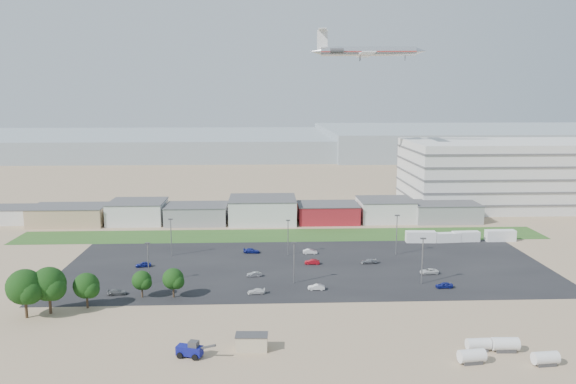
{
  "coord_description": "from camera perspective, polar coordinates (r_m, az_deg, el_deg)",
  "views": [
    {
      "loc": [
        -5.35,
        -114.56,
        42.22
      ],
      "look_at": [
        0.49,
        22.0,
        18.61
      ],
      "focal_mm": 35.0,
      "sensor_mm": 36.0,
      "label": 1
    }
  ],
  "objects": [
    {
      "name": "storage_tank_nw",
      "position": [
        102.25,
        18.78,
        -14.41
      ],
      "size": [
        4.03,
        2.15,
        2.37
      ],
      "primitive_type": null,
      "rotation": [
        0.0,
        0.0,
        0.05
      ],
      "color": "silver",
      "rests_on": "ground"
    },
    {
      "name": "parked_car_11",
      "position": [
        152.27,
        2.26,
        -6.06
      ],
      "size": [
        3.9,
        1.5,
        1.27
      ],
      "primitive_type": "imported",
      "rotation": [
        0.0,
        0.0,
        1.53
      ],
      "color": "silver",
      "rests_on": "ground"
    },
    {
      "name": "parking_lot",
      "position": [
        141.41,
        1.88,
        -7.58
      ],
      "size": [
        120.0,
        50.0,
        0.01
      ],
      "primitive_type": "cube",
      "color": "black",
      "rests_on": "ground"
    },
    {
      "name": "hills_backdrop",
      "position": [
        433.59,
        3.58,
        4.79
      ],
      "size": [
        700.0,
        200.0,
        9.0
      ],
      "primitive_type": null,
      "color": "gray",
      "rests_on": "ground"
    },
    {
      "name": "parked_car_12",
      "position": [
        145.13,
        8.2,
        -6.97
      ],
      "size": [
        4.16,
        1.85,
        1.19
      ],
      "primitive_type": "imported",
      "rotation": [
        0.0,
        0.0,
        -1.52
      ],
      "color": "#A5A5AA",
      "rests_on": "ground"
    },
    {
      "name": "box_trailer_b",
      "position": [
        170.37,
        15.91,
        -4.46
      ],
      "size": [
        7.47,
        2.89,
        2.74
      ],
      "primitive_type": null,
      "rotation": [
        0.0,
        0.0,
        0.08
      ],
      "color": "silver",
      "rests_on": "ground"
    },
    {
      "name": "building_row",
      "position": [
        189.82,
        -5.92,
        -1.87
      ],
      "size": [
        170.0,
        20.0,
        8.0
      ],
      "primitive_type": null,
      "color": "silver",
      "rests_on": "ground"
    },
    {
      "name": "grass_strip",
      "position": [
        171.91,
        -0.59,
        -4.42
      ],
      "size": [
        160.0,
        16.0,
        0.02
      ],
      "primitive_type": "cube",
      "color": "#2E5921",
      "rests_on": "ground"
    },
    {
      "name": "tree_left",
      "position": [
        120.05,
        -23.12,
        -8.92
      ],
      "size": [
        7.09,
        7.09,
        10.63
      ],
      "primitive_type": null,
      "color": "black",
      "rests_on": "ground"
    },
    {
      "name": "parked_car_4",
      "position": [
        133.87,
        -3.46,
        -8.35
      ],
      "size": [
        3.55,
        1.53,
        1.14
      ],
      "primitive_type": "imported",
      "rotation": [
        0.0,
        0.0,
        -1.48
      ],
      "color": "#A5A5AA",
      "rests_on": "ground"
    },
    {
      "name": "storage_tank_ne",
      "position": [
        103.47,
        21.2,
        -14.18
      ],
      "size": [
        4.46,
        2.34,
        2.63
      ],
      "primitive_type": null,
      "rotation": [
        0.0,
        0.0,
        -0.03
      ],
      "color": "silver",
      "rests_on": "ground"
    },
    {
      "name": "lightpole_back_m",
      "position": [
        150.09,
        0.0,
        -4.64
      ],
      "size": [
        1.13,
        0.47,
        9.57
      ],
      "primitive_type": null,
      "color": "slate",
      "rests_on": "ground"
    },
    {
      "name": "parked_car_3",
      "position": [
        122.92,
        -3.25,
        -10.03
      ],
      "size": [
        3.87,
        1.72,
        1.1
      ],
      "primitive_type": "imported",
      "rotation": [
        0.0,
        0.0,
        -1.52
      ],
      "color": "silver",
      "rests_on": "ground"
    },
    {
      "name": "airliner",
      "position": [
        206.73,
        8.15,
        13.97
      ],
      "size": [
        43.24,
        31.4,
        12.1
      ],
      "primitive_type": null,
      "rotation": [
        0.0,
        0.0,
        -0.09
      ],
      "color": "silver"
    },
    {
      "name": "parked_car_5",
      "position": [
        145.43,
        -14.48,
        -7.13
      ],
      "size": [
        4.01,
        2.05,
        1.31
      ],
      "primitive_type": "imported",
      "rotation": [
        0.0,
        0.0,
        -1.43
      ],
      "color": "navy",
      "rests_on": "ground"
    },
    {
      "name": "parking_garage",
      "position": [
        232.14,
        21.84,
        1.74
      ],
      "size": [
        80.0,
        40.0,
        25.0
      ],
      "primitive_type": "cube",
      "color": "silver",
      "rests_on": "ground"
    },
    {
      "name": "ground",
      "position": [
        122.21,
        0.21,
        -10.41
      ],
      "size": [
        700.0,
        700.0,
        0.0
      ],
      "primitive_type": "plane",
      "color": "#947D5E",
      "rests_on": "ground"
    },
    {
      "name": "lightpole_front_l",
      "position": [
        131.58,
        -14.01,
        -7.03
      ],
      "size": [
        1.12,
        0.47,
        9.56
      ],
      "primitive_type": null,
      "color": "slate",
      "rests_on": "ground"
    },
    {
      "name": "telehandler",
      "position": [
        96.33,
        -9.98,
        -15.42
      ],
      "size": [
        7.16,
        4.17,
        2.83
      ],
      "primitive_type": null,
      "rotation": [
        0.0,
        0.0,
        -0.3
      ],
      "color": "navy",
      "rests_on": "ground"
    },
    {
      "name": "tree_mid",
      "position": [
        120.71,
        -19.8,
        -9.2
      ],
      "size": [
        5.5,
        5.5,
        8.24
      ],
      "primitive_type": null,
      "color": "black",
      "rests_on": "ground"
    },
    {
      "name": "box_trailer_d",
      "position": [
        176.44,
        20.76,
        -4.16
      ],
      "size": [
        8.62,
        2.71,
        3.23
      ],
      "primitive_type": null,
      "rotation": [
        0.0,
        0.0,
        -0.0
      ],
      "color": "silver",
      "rests_on": "ground"
    },
    {
      "name": "parked_car_7",
      "position": [
        143.13,
        2.47,
        -7.11
      ],
      "size": [
        3.84,
        1.52,
        1.24
      ],
      "primitive_type": "imported",
      "rotation": [
        0.0,
        0.0,
        -1.63
      ],
      "color": "maroon",
      "rests_on": "ground"
    },
    {
      "name": "parked_car_0",
      "position": [
        139.79,
        14.13,
        -7.82
      ],
      "size": [
        4.62,
        2.42,
        1.24
      ],
      "primitive_type": "imported",
      "rotation": [
        0.0,
        0.0,
        -1.49
      ],
      "color": "silver",
      "rests_on": "ground"
    },
    {
      "name": "lightpole_front_r",
      "position": [
        130.99,
        13.48,
        -6.83
      ],
      "size": [
        1.26,
        0.52,
        10.69
      ],
      "primitive_type": null,
      "color": "slate",
      "rests_on": "ground"
    },
    {
      "name": "parked_car_6",
      "position": [
        153.24,
        -3.72,
        -5.97
      ],
      "size": [
        4.57,
        2.2,
        1.28
      ],
      "primitive_type": "imported",
      "rotation": [
        0.0,
        0.0,
        1.48
      ],
      "color": "navy",
      "rests_on": "ground"
    },
    {
      "name": "tree_far_left",
      "position": [
        119.7,
        -25.18,
        -9.06
      ],
      "size": [
        7.26,
        7.26,
        10.89
      ],
      "primitive_type": null,
      "color": "black",
      "rests_on": "ground"
    },
    {
      "name": "parked_car_2",
      "position": [
        130.84,
        15.58,
        -9.1
      ],
      "size": [
        3.86,
        1.63,
        1.3
      ],
      "primitive_type": "imported",
      "rotation": [
        0.0,
        0.0,
        -1.55
      ],
      "color": "navy",
      "rests_on": "ground"
    },
    {
      "name": "lightpole_front_m",
      "position": [
        128.11,
        0.62,
        -7.19
      ],
      "size": [
        1.13,
        0.47,
        9.57
      ],
      "primitive_type": null,
      "color": "slate",
      "rests_on": "ground"
    },
    {
      "name": "tree_near",
      "position": [
        122.1,
        -11.59,
        -8.85
      ],
      "size": [
        4.79,
        4.79,
        7.18
      ],
      "primitive_type": null,
      "color": "black",
      "rests_on": "ground"
    },
    {
      "name": "lightpole_back_r",
      "position": [
        152.97,
        10.98,
        -4.3
      ],
      "size": [
        1.28,
        0.53,
        10.87
      ],
      "primitive_type": null,
      "color": "slate",
      "rests_on": "ground"
    },
    {
      "name": "box_trailer_c",
      "position": [
        172.69,
        17.61,
        -4.32
      ],
      "size": [
        7.92,
        2.77,
        2.93
      ],
      "primitive_type": null,
      "rotation": [
        0.0,
        0.0,
        0.04
      ],
      "color": "silver",
      "rests_on": "ground"
    },
    {
      "name": "lightpole_back_l",
      "position": [
        152.54,
        -11.79,
        -4.53
      ],
      "size": [
        1.18,
        0.49,
        10.04
      ],
      "primitive_type": null,
      "color": "slate",
      "rests_on": "ground"
    },
    {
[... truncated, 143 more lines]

